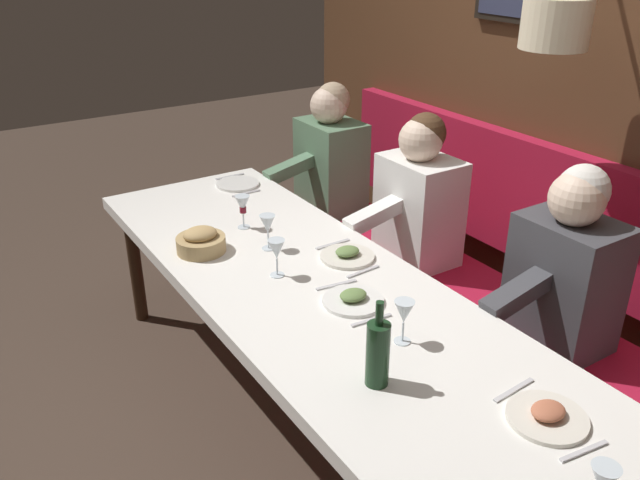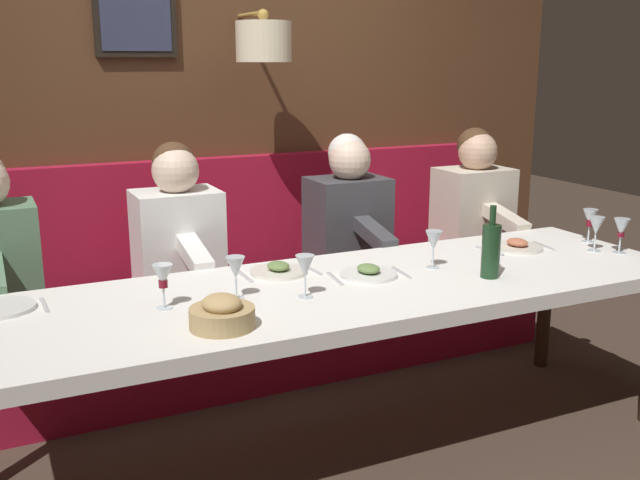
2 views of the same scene
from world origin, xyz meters
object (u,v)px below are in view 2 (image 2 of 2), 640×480
(wine_glass_4, at_px, (621,229))
(diner_near, at_px, (348,215))
(dining_table, at_px, (345,298))
(bread_bowl, at_px, (222,314))
(wine_glass_1, at_px, (235,269))
(wine_bottle, at_px, (491,250))
(wine_glass_3, at_px, (596,227))
(diner_nearest, at_px, (474,202))
(wine_glass_2, at_px, (590,219))
(wine_glass_5, at_px, (163,278))
(wine_glass_0, at_px, (305,267))
(diner_middle, at_px, (178,231))
(wine_glass_6, at_px, (434,242))

(wine_glass_4, bearing_deg, diner_near, 42.15)
(dining_table, bearing_deg, bread_bowl, 113.40)
(diner_near, height_order, wine_glass_1, diner_near)
(wine_bottle, bearing_deg, dining_table, 74.03)
(wine_glass_3, bearing_deg, wine_bottle, 100.59)
(diner_nearest, xyz_separation_m, wine_glass_3, (-0.92, -0.01, 0.04))
(wine_glass_1, distance_m, wine_glass_3, 1.75)
(wine_glass_1, distance_m, wine_glass_2, 1.86)
(wine_glass_4, height_order, wine_glass_5, same)
(wine_glass_1, height_order, wine_glass_2, same)
(wine_glass_0, height_order, wine_glass_5, same)
(diner_middle, bearing_deg, wine_glass_3, -117.75)
(diner_near, height_order, bread_bowl, diner_near)
(wine_glass_6, bearing_deg, wine_bottle, -148.05)
(wine_glass_4, bearing_deg, diner_nearest, 4.76)
(dining_table, bearing_deg, wine_glass_3, -91.48)
(diner_middle, xyz_separation_m, wine_glass_0, (-0.96, -0.23, 0.04))
(wine_glass_2, bearing_deg, wine_bottle, 108.83)
(wine_glass_5, xyz_separation_m, wine_glass_6, (0.03, -1.17, 0.00))
(diner_nearest, relative_size, wine_glass_4, 4.82)
(wine_glass_5, xyz_separation_m, wine_bottle, (-0.19, -1.30, 0.00))
(bread_bowl, bearing_deg, wine_glass_2, -79.49)
(diner_nearest, distance_m, wine_glass_4, 1.00)
(wine_glass_6, xyz_separation_m, wine_bottle, (-0.22, -0.13, -0.00))
(dining_table, height_order, diner_middle, diner_middle)
(wine_glass_6, relative_size, wine_bottle, 0.55)
(wine_glass_0, bearing_deg, diner_near, -35.32)
(dining_table, height_order, diner_near, diner_near)
(wine_glass_3, height_order, wine_glass_4, same)
(diner_middle, xyz_separation_m, wine_glass_5, (-0.86, 0.28, 0.04))
(diner_near, bearing_deg, wine_glass_0, 144.68)
(diner_near, bearing_deg, bread_bowl, 136.94)
(wine_glass_4, bearing_deg, wine_bottle, 94.03)
(diner_nearest, height_order, wine_glass_6, diner_nearest)
(wine_glass_2, distance_m, bread_bowl, 2.03)
(dining_table, relative_size, wine_glass_0, 18.04)
(wine_glass_0, distance_m, bread_bowl, 0.43)
(wine_glass_3, bearing_deg, wine_glass_4, -135.80)
(diner_middle, xyz_separation_m, wine_bottle, (-1.05, -1.03, 0.04))
(diner_near, xyz_separation_m, wine_glass_6, (-0.83, 0.02, 0.04))
(diner_near, xyz_separation_m, wine_glass_2, (-0.77, -0.93, 0.04))
(dining_table, height_order, wine_bottle, wine_bottle)
(dining_table, height_order, diner_nearest, diner_nearest)
(dining_table, xyz_separation_m, wine_glass_4, (-0.11, -1.37, 0.17))
(diner_nearest, bearing_deg, wine_glass_3, -179.55)
(wine_glass_5, bearing_deg, wine_glass_6, -88.53)
(diner_nearest, xyz_separation_m, diner_middle, (0.00, 1.73, 0.00))
(wine_bottle, bearing_deg, bread_bowl, 94.41)
(wine_glass_3, bearing_deg, wine_glass_0, 91.85)
(dining_table, bearing_deg, wine_glass_1, 88.99)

